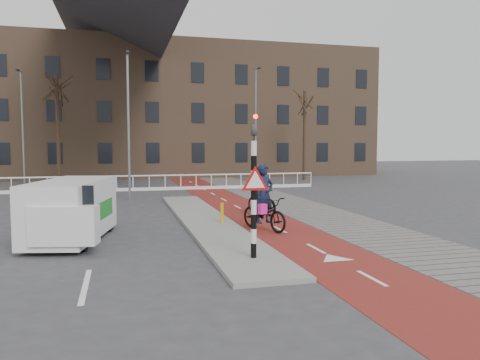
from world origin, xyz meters
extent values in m
plane|color=#38383A|center=(0.00, 0.00, 0.00)|extent=(120.00, 120.00, 0.00)
cube|color=maroon|center=(1.50, 10.00, 0.01)|extent=(2.50, 60.00, 0.01)
cube|color=slate|center=(4.30, 10.00, 0.01)|extent=(3.00, 60.00, 0.01)
cube|color=gray|center=(-0.70, 4.00, 0.06)|extent=(1.80, 16.00, 0.12)
cylinder|color=black|center=(-0.60, -2.00, 1.56)|extent=(0.14, 0.14, 2.88)
imported|color=black|center=(-0.60, -2.00, 3.40)|extent=(0.13, 0.16, 0.80)
cylinder|color=#FF0C05|center=(-0.60, -2.14, 3.58)|extent=(0.11, 0.02, 0.11)
cylinder|color=#D29B0B|center=(-0.27, 3.21, 0.48)|extent=(0.12, 0.12, 0.72)
imported|color=black|center=(0.94, 2.07, 0.58)|extent=(1.54, 2.29, 1.14)
imported|color=#131B36|center=(0.94, 2.07, 1.24)|extent=(0.85, 0.72, 1.98)
cube|color=#EE2190|center=(0.73, 1.57, 0.80)|extent=(0.32, 0.27, 0.33)
imported|color=black|center=(1.86, 5.35, 0.57)|extent=(1.15, 1.92, 1.11)
imported|color=black|center=(1.86, 5.35, 1.12)|extent=(1.03, 0.92, 1.75)
cube|color=silver|center=(-5.20, 1.86, 0.98)|extent=(2.57, 4.53, 1.71)
cube|color=#1D8729|center=(-6.07, 1.86, 0.88)|extent=(0.60, 2.67, 0.55)
cube|color=#1D8729|center=(-4.34, 1.86, 0.88)|extent=(0.60, 2.67, 0.55)
cube|color=black|center=(-5.20, 0.07, 1.38)|extent=(1.51, 0.37, 0.90)
cylinder|color=black|center=(-6.22, 0.59, 0.30)|extent=(0.34, 0.63, 0.60)
cylinder|color=black|center=(-4.80, 0.29, 0.30)|extent=(0.34, 0.63, 0.60)
cylinder|color=black|center=(-5.61, 3.43, 0.30)|extent=(0.34, 0.63, 0.60)
cylinder|color=black|center=(-4.19, 3.12, 0.30)|extent=(0.34, 0.63, 0.60)
cube|color=silver|center=(-5.00, 17.00, 0.95)|extent=(28.00, 0.08, 0.08)
cube|color=silver|center=(-5.00, 17.00, 0.10)|extent=(28.00, 0.10, 0.20)
cube|color=#7F6047|center=(-3.00, 32.00, 6.00)|extent=(46.00, 10.00, 12.00)
cylinder|color=black|center=(-7.95, 22.24, 3.90)|extent=(0.26, 0.26, 7.80)
cylinder|color=black|center=(10.93, 22.98, 3.63)|extent=(0.26, 0.26, 7.26)
cylinder|color=slate|center=(-3.30, 11.85, 3.78)|extent=(0.12, 0.12, 7.55)
cylinder|color=slate|center=(-9.93, 20.53, 3.87)|extent=(0.12, 0.12, 7.75)
cylinder|color=slate|center=(6.54, 22.22, 4.40)|extent=(0.12, 0.12, 8.80)
camera|label=1|loc=(-3.76, -12.94, 2.91)|focal=35.00mm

